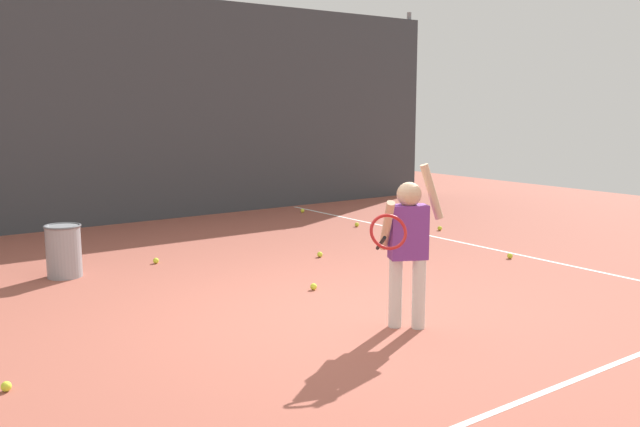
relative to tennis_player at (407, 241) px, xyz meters
The scene contains 16 objects.
ground_plane 1.06m from the tennis_player, 120.31° to the left, with size 20.00×20.00×0.00m, color #9E5142.
court_line_baseline 1.67m from the tennis_player, 105.16° to the right, with size 9.00×0.05×0.00m, color white.
court_line_sideline 3.54m from the tennis_player, 28.86° to the left, with size 0.05×9.00×0.00m, color white.
back_fence_windscreen 6.42m from the tennis_player, 93.55° to the left, with size 13.02×0.08×3.52m, color #383D42.
fence_post_1 6.49m from the tennis_player, 93.52° to the left, with size 0.09×0.09×3.67m, color slate.
fence_post_2 8.81m from the tennis_player, 46.92° to the left, with size 0.09×0.09×3.67m, color slate.
tennis_player is the anchor object (origin of this frame).
ball_hopper 3.85m from the tennis_player, 117.81° to the left, with size 0.38×0.38×0.56m.
tennis_ball_1 4.60m from the tennis_player, 40.62° to the left, with size 0.07×0.07×0.07m, color #CCE033.
tennis_ball_2 6.23m from the tennis_player, 63.41° to the left, with size 0.07×0.07×0.07m, color #CCE033.
tennis_ball_3 4.78m from the tennis_player, 55.83° to the left, with size 0.07×0.07×0.07m, color #CCE033.
tennis_ball_4 3.55m from the tennis_player, 102.54° to the left, with size 0.07×0.07×0.07m, color #CCE033.
tennis_ball_5 1.56m from the tennis_player, 87.34° to the left, with size 0.07×0.07×0.07m, color #CCE033.
tennis_ball_6 3.06m from the tennis_player, 168.81° to the left, with size 0.07×0.07×0.07m, color #CCE033.
tennis_ball_7 2.82m from the tennis_player, 69.02° to the left, with size 0.07×0.07×0.07m, color #CCE033.
tennis_ball_8 3.08m from the tennis_player, 22.57° to the left, with size 0.07×0.07×0.07m, color #CCE033.
Camera 1 is at (-3.30, -4.57, 1.80)m, focal length 37.90 mm.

